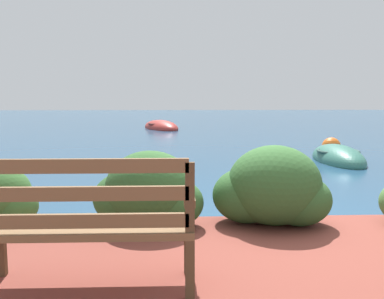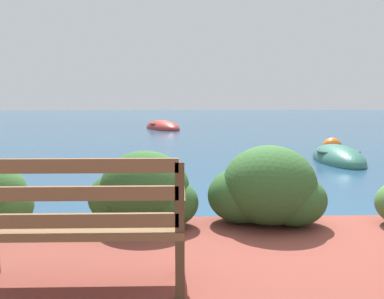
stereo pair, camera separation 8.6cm
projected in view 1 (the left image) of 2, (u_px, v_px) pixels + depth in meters
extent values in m
plane|color=navy|center=(283.00, 235.00, 4.72)|extent=(80.00, 80.00, 0.00)
cube|color=brown|center=(1.00, 249.00, 3.12)|extent=(0.06, 0.06, 0.40)
cube|color=brown|center=(188.00, 247.00, 3.17)|extent=(0.06, 0.06, 0.40)
cube|color=brown|center=(190.00, 270.00, 2.75)|extent=(0.06, 0.06, 0.40)
cube|color=brown|center=(89.00, 227.00, 2.90)|extent=(1.43, 0.48, 0.05)
cube|color=brown|center=(81.00, 221.00, 2.68)|extent=(1.36, 0.04, 0.09)
cube|color=brown|center=(80.00, 194.00, 2.66)|extent=(1.36, 0.04, 0.09)
cube|color=brown|center=(79.00, 166.00, 2.64)|extent=(1.36, 0.04, 0.09)
cube|color=brown|center=(190.00, 197.00, 2.69)|extent=(0.06, 0.04, 0.45)
cube|color=brown|center=(189.00, 197.00, 2.90)|extent=(0.07, 0.43, 0.05)
ellipsoid|color=#38662D|center=(12.00, 206.00, 4.30)|extent=(0.52, 0.47, 0.41)
ellipsoid|color=#2D5628|center=(150.00, 189.00, 4.29)|extent=(0.90, 0.81, 0.76)
ellipsoid|color=#2D5628|center=(126.00, 198.00, 4.36)|extent=(0.67, 0.61, 0.54)
ellipsoid|color=#2D5628|center=(172.00, 203.00, 4.27)|extent=(0.63, 0.57, 0.49)
ellipsoid|color=#2D5628|center=(274.00, 185.00, 4.34)|extent=(0.96, 0.86, 0.81)
ellipsoid|color=#2D5628|center=(247.00, 195.00, 4.42)|extent=(0.72, 0.65, 0.57)
ellipsoid|color=#2D5628|center=(298.00, 200.00, 4.32)|extent=(0.67, 0.60, 0.53)
ellipsoid|color=#336B5B|center=(338.00, 159.00, 9.93)|extent=(0.95, 2.27, 0.69)
torus|color=#304F46|center=(338.00, 151.00, 9.91)|extent=(0.97, 0.97, 0.07)
cube|color=#846647|center=(333.00, 151.00, 10.25)|extent=(0.76, 0.12, 0.04)
cube|color=#846647|center=(343.00, 154.00, 9.63)|extent=(0.76, 0.12, 0.04)
ellipsoid|color=#9E2D28|center=(161.00, 128.00, 19.53)|extent=(2.23, 3.11, 0.71)
torus|color=brown|center=(161.00, 123.00, 19.51)|extent=(1.55, 1.55, 0.07)
cube|color=#846647|center=(165.00, 125.00, 19.12)|extent=(0.90, 0.48, 0.04)
cube|color=#846647|center=(158.00, 124.00, 19.83)|extent=(0.90, 0.48, 0.04)
sphere|color=orange|center=(331.00, 147.00, 12.01)|extent=(0.53, 0.53, 0.53)
torus|color=navy|center=(331.00, 147.00, 12.01)|extent=(0.58, 0.58, 0.06)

